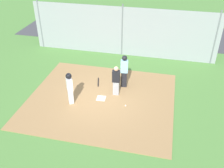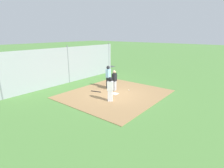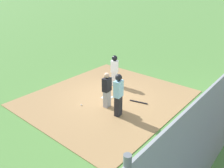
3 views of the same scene
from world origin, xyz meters
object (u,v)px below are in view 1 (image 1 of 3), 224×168
Objects in this scene: parked_car_red at (134,24)px; catcher at (116,80)px; baseball at (126,106)px; home_plate at (101,98)px; baseball_bat at (98,82)px; umpire at (124,70)px; runner at (70,86)px; parked_car_blue at (176,30)px.

catcher is at bearing -91.43° from parked_car_red.
home_plate is at bearing -15.57° from baseball.
baseball_bat is 8.41m from parked_car_red.
umpire is (-0.90, -1.39, 0.96)m from home_plate.
baseball is (-2.67, -0.28, -0.90)m from runner.
parked_car_red is (3.33, -0.64, 0.00)m from parked_car_blue.
runner is 10.92m from parked_car_blue.
catcher reaches higher than parked_car_blue.
catcher is at bearing 39.11° from baseball_bat.
baseball_bat is 0.20× the size of parked_car_blue.
baseball is (-0.68, 0.92, -0.79)m from catcher.
parked_car_red is (0.52, -9.24, -0.25)m from catcher.
runner reaches higher than baseball.
umpire reaches higher than parked_car_red.
home_plate is 0.24× the size of umpire.
baseball_bat is (1.45, -0.04, -0.94)m from umpire.
parked_car_blue is (-3.45, -9.15, 0.57)m from home_plate.
home_plate is at bearing -41.23° from umpire.
runner is at bearing -64.91° from catcher.
umpire is 8.45m from parked_car_red.
runner is 0.39× the size of parked_car_blue.
baseball_bat is at bearing 37.89° from runner.
runner is 2.40m from baseball_bat.
parked_car_blue is at bearing 153.31° from umpire.
umpire is at bearing -106.52° from parked_car_blue.
baseball reaches higher than home_plate.
baseball_bat is at bearing -99.27° from parked_car_red.
umpire is 2.04m from baseball.
umpire is at bearing -89.39° from parked_car_red.
home_plate is 1.18m from catcher.
umpire reaches higher than baseball_bat.
umpire is at bearing 156.80° from catcher.
catcher reaches higher than home_plate.
baseball is at bearing 31.44° from baseball_bat.
catcher is at bearing -138.98° from home_plate.
catcher reaches higher than baseball.
parked_car_blue is (-4.80, -9.81, -0.35)m from runner.
home_plate is 0.27× the size of catcher.
baseball_bat reaches higher than home_plate.
catcher is (-0.64, -0.56, 0.82)m from home_plate.
parked_car_blue and parked_car_red have the same top height.
parked_car_blue is (-2.56, -7.76, -0.39)m from umpire.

